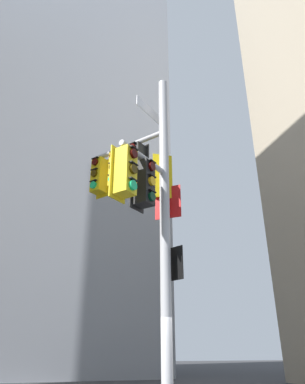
% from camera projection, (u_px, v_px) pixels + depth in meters
% --- Properties ---
extents(building_mid_block, '(17.02, 17.02, 43.20)m').
position_uv_depth(building_mid_block, '(73.00, 155.00, 38.99)').
color(building_mid_block, '#9399A3').
rests_on(building_mid_block, ground).
extents(signal_pole_assembly, '(1.99, 3.21, 8.46)m').
position_uv_depth(signal_pole_assembly, '(142.00, 195.00, 8.26)').
color(signal_pole_assembly, '#B2B2B5').
rests_on(signal_pole_assembly, ground).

